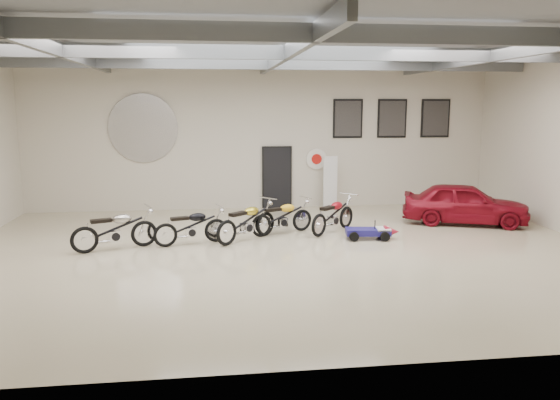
{
  "coord_description": "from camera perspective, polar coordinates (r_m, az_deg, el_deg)",
  "views": [
    {
      "loc": [
        -1.8,
        -12.81,
        3.56
      ],
      "look_at": [
        0.0,
        1.2,
        1.1
      ],
      "focal_mm": 35.0,
      "sensor_mm": 36.0,
      "label": 1
    }
  ],
  "objects": [
    {
      "name": "oil_sign",
      "position": [
        19.21,
        3.83,
        4.3
      ],
      "size": [
        0.72,
        0.1,
        0.72
      ],
      "primitive_type": null,
      "color": "white",
      "rests_on": "back_wall"
    },
    {
      "name": "motorcycle_black",
      "position": [
        14.25,
        -9.29,
        -2.67
      ],
      "size": [
        2.0,
        1.12,
        0.99
      ],
      "primitive_type": null,
      "rotation": [
        0.0,
        0.0,
        0.3
      ],
      "color": "silver",
      "rests_on": "floor"
    },
    {
      "name": "motorcycle_red",
      "position": [
        15.48,
        5.57,
        -1.5
      ],
      "size": [
        1.86,
        1.82,
        1.03
      ],
      "primitive_type": null,
      "rotation": [
        0.0,
        0.0,
        0.76
      ],
      "color": "silver",
      "rests_on": "floor"
    },
    {
      "name": "ceiling_beams",
      "position": [
        12.99,
        0.7,
        15.13
      ],
      "size": [
        15.8,
        11.8,
        0.32
      ],
      "primitive_type": null,
      "color": "slate",
      "rests_on": "ceiling"
    },
    {
      "name": "poster_right",
      "position": [
        20.41,
        15.92,
        8.21
      ],
      "size": [
        1.05,
        0.08,
        1.35
      ],
      "primitive_type": null,
      "color": "black",
      "rests_on": "back_wall"
    },
    {
      "name": "poster_mid",
      "position": [
        19.84,
        11.63,
        8.35
      ],
      "size": [
        1.05,
        0.08,
        1.35
      ],
      "primitive_type": null,
      "color": "black",
      "rests_on": "back_wall"
    },
    {
      "name": "poster_left",
      "position": [
        19.38,
        7.1,
        8.44
      ],
      "size": [
        1.05,
        0.08,
        1.35
      ],
      "primitive_type": null,
      "color": "black",
      "rests_on": "back_wall"
    },
    {
      "name": "banner_stand",
      "position": [
        18.95,
        5.27,
        1.84
      ],
      "size": [
        0.53,
        0.29,
        1.85
      ],
      "primitive_type": null,
      "rotation": [
        0.0,
        0.0,
        0.19
      ],
      "color": "white",
      "rests_on": "floor"
    },
    {
      "name": "motorcycle_yellow",
      "position": [
        15.23,
        0.22,
        -1.71
      ],
      "size": [
        2.0,
        1.34,
        1.0
      ],
      "primitive_type": null,
      "rotation": [
        0.0,
        0.0,
        0.43
      ],
      "color": "silver",
      "rests_on": "floor"
    },
    {
      "name": "motorcycle_gold",
      "position": [
        14.49,
        -3.51,
        -2.18
      ],
      "size": [
        1.99,
        1.84,
        1.08
      ],
      "primitive_type": null,
      "rotation": [
        0.0,
        0.0,
        0.71
      ],
      "color": "silver",
      "rests_on": "floor"
    },
    {
      "name": "motorcycle_silver",
      "position": [
        14.14,
        -16.9,
        -2.9
      ],
      "size": [
        2.16,
        1.34,
        1.08
      ],
      "primitive_type": null,
      "rotation": [
        0.0,
        0.0,
        0.36
      ],
      "color": "silver",
      "rests_on": "floor"
    },
    {
      "name": "back_wall",
      "position": [
        18.93,
        -1.87,
        6.66
      ],
      "size": [
        16.0,
        0.02,
        5.0
      ],
      "primitive_type": "cube",
      "color": "beige",
      "rests_on": "floor"
    },
    {
      "name": "vintage_car",
      "position": [
        17.44,
        18.77,
        -0.34
      ],
      "size": [
        2.68,
        3.96,
        1.25
      ],
      "primitive_type": "imported",
      "rotation": [
        0.0,
        0.0,
        1.21
      ],
      "color": "maroon",
      "rests_on": "floor"
    },
    {
      "name": "floor",
      "position": [
        13.42,
        0.66,
        -5.51
      ],
      "size": [
        16.0,
        12.0,
        0.01
      ],
      "primitive_type": "cube",
      "color": "#C0B493",
      "rests_on": "ground"
    },
    {
      "name": "logo_plaque",
      "position": [
        18.91,
        -14.11,
        7.28
      ],
      "size": [
        2.3,
        0.06,
        1.16
      ],
      "primitive_type": null,
      "color": "silver",
      "rests_on": "back_wall"
    },
    {
      "name": "go_kart",
      "position": [
        14.9,
        9.66,
        -3.04
      ],
      "size": [
        1.53,
        0.84,
        0.53
      ],
      "primitive_type": null,
      "rotation": [
        0.0,
        0.0,
        -0.13
      ],
      "color": "navy",
      "rests_on": "floor"
    },
    {
      "name": "ceiling",
      "position": [
        13.02,
        0.7,
        16.23
      ],
      "size": [
        16.0,
        12.0,
        0.01
      ],
      "primitive_type": "cube",
      "color": "slate",
      "rests_on": "back_wall"
    },
    {
      "name": "door",
      "position": [
        19.07,
        -0.33,
        2.31
      ],
      "size": [
        0.92,
        0.08,
        2.1
      ],
      "primitive_type": "cube",
      "color": "black",
      "rests_on": "back_wall"
    }
  ]
}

